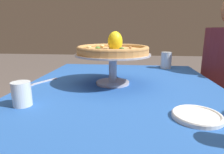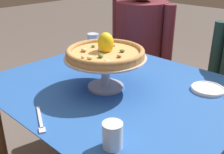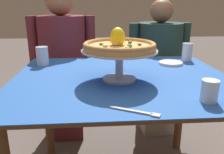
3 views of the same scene
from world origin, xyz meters
The scene contains 7 objects.
dining_table centered at (0.00, 0.00, 0.64)m, with size 1.17×0.98×0.75m.
pizza_stand centered at (-0.02, -0.05, 0.86)m, with size 0.38×0.38×0.16m.
pizza centered at (-0.02, -0.05, 0.93)m, with size 0.36×0.36×0.11m.
water_glass_front_right centered at (0.31, -0.35, 0.79)m, with size 0.07×0.07×0.09m.
water_glass_back_left centered at (-0.48, 0.30, 0.80)m, with size 0.08×0.08×0.12m.
side_plate centered at (0.35, 0.26, 0.76)m, with size 0.16×0.16×0.02m.
dinner_fork centered at (0.00, -0.43, 0.75)m, with size 0.18×0.10×0.01m.
Camera 1 is at (0.93, 0.05, 1.02)m, focal length 30.49 mm.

